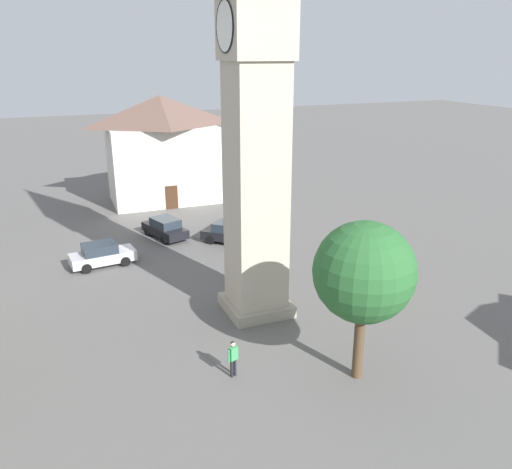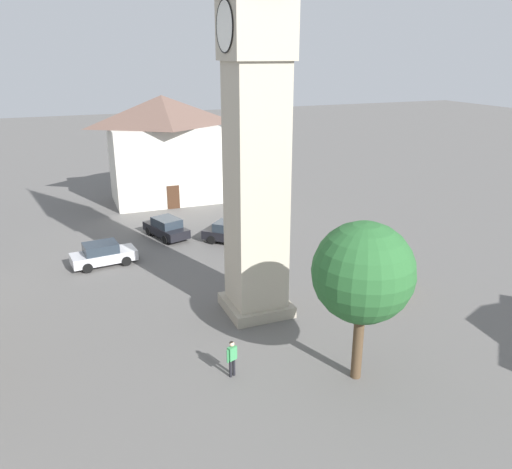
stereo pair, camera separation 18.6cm
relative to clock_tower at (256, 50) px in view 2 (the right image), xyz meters
name	(u,v)px [view 2 (the right image)]	position (x,y,z in m)	size (l,w,h in m)	color
ground_plane	(256,310)	(0.00, 0.00, -13.26)	(200.00, 200.00, 0.00)	#605E5B
clock_tower	(256,50)	(0.00, 0.00, 0.00)	(3.96, 3.96, 22.62)	#A59C89
car_blue_kerb	(231,233)	(-10.40, 2.26, -12.50)	(4.10, 4.12, 1.53)	black
car_silver_kerb	(166,228)	(-13.32, -1.86, -12.50)	(4.45, 2.88, 1.53)	black
car_red_corner	(103,254)	(-9.55, -6.88, -12.50)	(2.15, 4.29, 1.53)	silver
car_white_side	(374,278)	(0.31, 7.29, -12.50)	(3.68, 4.37, 1.53)	gold
pedestrian	(232,356)	(5.24, -3.22, -12.25)	(0.33, 0.53, 1.69)	black
tree	(363,273)	(7.26, 1.67, -8.41)	(4.16, 4.16, 6.96)	brown
building_shop_left	(164,148)	(-23.56, 0.50, -8.36)	(6.44, 10.04, 9.60)	silver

